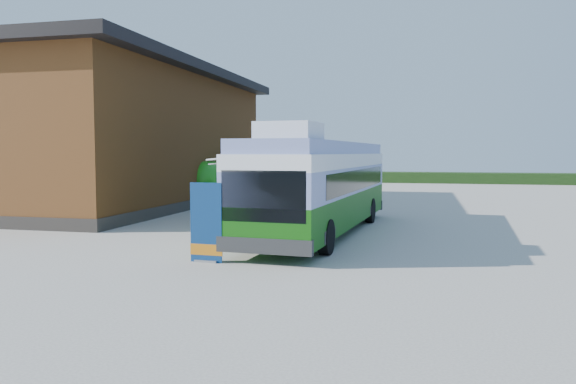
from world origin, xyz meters
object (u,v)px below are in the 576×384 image
(picnic_table, at_px, (330,210))
(person_a, at_px, (319,205))
(banner, at_px, (206,230))
(slurry_tanker, at_px, (230,179))
(bus, at_px, (321,183))
(person_b, at_px, (256,199))

(picnic_table, height_order, person_a, person_a)
(banner, distance_m, slurry_tanker, 17.30)
(person_a, xyz_separation_m, slurry_tanker, (-6.93, 9.60, 0.48))
(bus, bearing_deg, person_a, 109.52)
(person_b, bearing_deg, picnic_table, 76.98)
(bus, xyz_separation_m, person_a, (-0.27, 0.96, -0.89))
(picnic_table, xyz_separation_m, person_b, (-3.61, 2.01, 0.20))
(bus, height_order, picnic_table, bus)
(bus, height_order, person_a, bus)
(banner, relative_size, person_a, 1.15)
(bus, bearing_deg, banner, -104.81)
(banner, bearing_deg, slurry_tanker, 111.37)
(banner, height_order, person_b, banner)
(picnic_table, height_order, person_b, person_b)
(picnic_table, relative_size, person_b, 1.01)
(person_b, bearing_deg, banner, 25.20)
(banner, distance_m, person_b, 9.89)
(banner, xyz_separation_m, person_b, (-1.58, 9.76, -0.02))
(picnic_table, relative_size, person_a, 0.93)
(picnic_table, bearing_deg, person_a, -99.99)
(picnic_table, distance_m, person_a, 0.94)
(banner, xyz_separation_m, person_a, (1.76, 6.90, 0.05))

